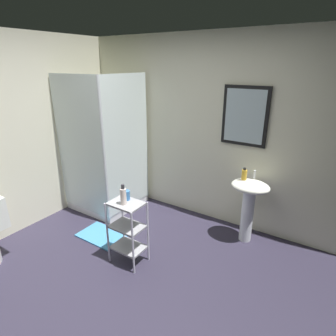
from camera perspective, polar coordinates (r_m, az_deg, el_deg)
ground_plane at (r=3.12m, az=-10.71°, el=-22.96°), size 4.20×4.20×0.02m
wall_back at (r=3.89m, az=7.11°, el=7.56°), size 4.20×0.14×2.50m
shower_stall at (r=4.32m, az=-12.31°, el=-2.44°), size 0.92×0.92×2.00m
pedestal_sink at (r=3.55m, az=16.19°, el=-6.04°), size 0.46×0.37×0.81m
sink_faucet at (r=3.55m, az=17.22°, el=-1.22°), size 0.03×0.03×0.10m
storage_cart at (r=3.16m, az=-8.27°, el=-11.91°), size 0.38×0.28×0.74m
hand_soap_bottle at (r=3.46m, az=15.29°, el=-1.27°), size 0.06×0.06×0.15m
lotion_bottle_white at (r=2.94m, az=-9.09°, el=-5.63°), size 0.06×0.06×0.22m
rinse_cup at (r=3.05m, az=-8.51°, el=-5.52°), size 0.08×0.08×0.10m
bath_mat at (r=3.86m, az=-13.31°, el=-13.20°), size 0.60×0.40×0.02m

